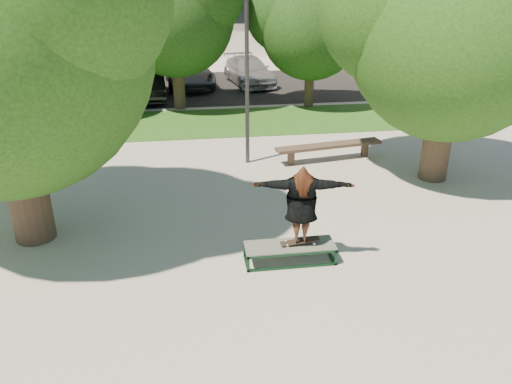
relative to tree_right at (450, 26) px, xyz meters
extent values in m
plane|color=#9A978D|center=(-5.92, -3.08, -4.09)|extent=(120.00, 120.00, 0.00)
cube|color=#1E4313|center=(-4.92, 6.42, -4.08)|extent=(30.00, 4.00, 0.02)
cube|color=black|center=(-5.92, 12.92, -4.09)|extent=(40.00, 8.00, 0.01)
cylinder|color=#38281E|center=(-10.12, -2.08, -2.49)|extent=(0.84, 0.84, 3.20)
cylinder|color=#38281E|center=(0.08, -0.08, -2.59)|extent=(0.76, 0.76, 3.00)
sphere|color=#1B3B10|center=(0.08, -0.08, -0.31)|extent=(5.20, 5.20, 5.20)
sphere|color=#1B3B10|center=(-1.22, 0.70, 0.34)|extent=(3.90, 3.90, 3.90)
cylinder|color=#38281E|center=(-12.42, 7.92, -2.69)|extent=(0.44, 0.44, 2.80)
sphere|color=black|center=(-12.42, 7.92, -0.63)|extent=(4.40, 4.40, 4.40)
sphere|color=black|center=(-11.43, 7.48, 0.14)|extent=(3.08, 3.08, 3.08)
cylinder|color=#38281E|center=(-6.92, 8.92, -2.59)|extent=(0.50, 0.50, 3.00)
sphere|color=black|center=(-6.92, 8.92, -0.37)|extent=(4.80, 4.80, 4.80)
cylinder|color=#38281E|center=(-1.42, 8.42, -2.79)|extent=(0.40, 0.40, 2.60)
sphere|color=black|center=(-1.42, 8.42, -0.86)|extent=(4.20, 4.20, 4.20)
sphere|color=black|center=(-2.47, 9.05, -0.34)|extent=(3.15, 3.15, 3.15)
sphere|color=black|center=(-0.47, 8.00, -0.13)|extent=(2.94, 2.94, 2.94)
cylinder|color=#2D2D30|center=(-4.92, 1.92, -1.09)|extent=(0.12, 0.12, 6.00)
cube|color=black|center=(-7.92, 21.86, -1.09)|extent=(27.60, 0.12, 1.60)
cube|color=#475147|center=(-4.82, -3.84, -3.73)|extent=(1.80, 0.60, 0.03)
cylinder|color=white|center=(-4.88, -3.92, -3.69)|extent=(0.06, 0.03, 0.06)
cylinder|color=white|center=(-4.88, -3.76, -3.69)|extent=(0.06, 0.03, 0.06)
cylinder|color=white|center=(-4.34, -3.92, -3.69)|extent=(0.06, 0.03, 0.06)
cylinder|color=white|center=(-4.34, -3.76, -3.69)|extent=(0.06, 0.03, 0.06)
cube|color=black|center=(-4.61, -3.84, -3.65)|extent=(0.78, 0.20, 0.10)
imported|color=brown|center=(-4.61, -3.84, -2.84)|extent=(2.02, 0.86, 1.59)
cube|color=#46352A|center=(-3.65, 1.55, -3.87)|extent=(0.20, 0.20, 0.45)
cube|color=#46352A|center=(-1.19, 1.96, -3.87)|extent=(0.20, 0.20, 0.45)
cube|color=#46352A|center=(-2.42, 1.75, -3.62)|extent=(3.42, 1.00, 0.09)
imported|color=#ADACB1|center=(-11.83, 10.42, -3.41)|extent=(1.75, 4.07, 1.37)
imported|color=black|center=(-8.32, 10.89, -3.40)|extent=(1.77, 4.33, 1.39)
imported|color=#4E4F53|center=(-6.41, 13.32, -3.42)|extent=(2.58, 4.99, 1.34)
imported|color=#ADADB2|center=(-3.35, 13.42, -3.43)|extent=(2.53, 4.81, 1.33)
camera|label=1|loc=(-6.74, -12.29, 1.27)|focal=35.00mm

